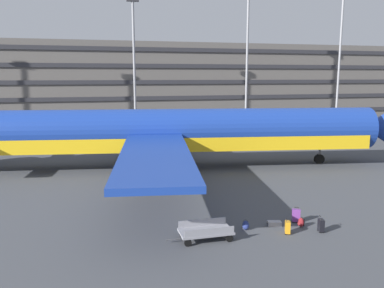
{
  "coord_description": "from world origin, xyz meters",
  "views": [
    {
      "loc": [
        -4.23,
        -32.86,
        7.94
      ],
      "look_at": [
        2.61,
        -5.5,
        3.0
      ],
      "focal_mm": 36.34,
      "sensor_mm": 36.0,
      "label": 1
    }
  ],
  "objects_px": {
    "backpack_navy": "(246,225)",
    "backpack_black": "(301,222)",
    "airliner": "(162,132)",
    "suitcase_small": "(321,225)",
    "suitcase_orange": "(288,227)",
    "baggage_cart": "(206,231)",
    "suitcase_red": "(296,215)",
    "suitcase_laid_flat": "(274,223)"
  },
  "relations": [
    {
      "from": "suitcase_orange",
      "to": "suitcase_small",
      "type": "relative_size",
      "value": 0.91
    },
    {
      "from": "airliner",
      "to": "backpack_navy",
      "type": "bearing_deg",
      "value": -82.96
    },
    {
      "from": "airliner",
      "to": "suitcase_orange",
      "type": "distance_m",
      "value": 16.66
    },
    {
      "from": "suitcase_orange",
      "to": "backpack_navy",
      "type": "bearing_deg",
      "value": 152.57
    },
    {
      "from": "suitcase_laid_flat",
      "to": "suitcase_red",
      "type": "bearing_deg",
      "value": 6.76
    },
    {
      "from": "suitcase_orange",
      "to": "baggage_cart",
      "type": "relative_size",
      "value": 0.24
    },
    {
      "from": "suitcase_laid_flat",
      "to": "suitcase_orange",
      "type": "distance_m",
      "value": 1.19
    },
    {
      "from": "backpack_navy",
      "to": "airliner",
      "type": "bearing_deg",
      "value": 97.04
    },
    {
      "from": "airliner",
      "to": "backpack_navy",
      "type": "xyz_separation_m",
      "value": [
        1.85,
        -15.02,
        -2.87
      ]
    },
    {
      "from": "suitcase_orange",
      "to": "baggage_cart",
      "type": "xyz_separation_m",
      "value": [
        -4.25,
        0.32,
        0.07
      ]
    },
    {
      "from": "baggage_cart",
      "to": "suitcase_small",
      "type": "bearing_deg",
      "value": -5.01
    },
    {
      "from": "suitcase_small",
      "to": "backpack_black",
      "type": "height_order",
      "value": "suitcase_small"
    },
    {
      "from": "suitcase_orange",
      "to": "suitcase_small",
      "type": "distance_m",
      "value": 1.8
    },
    {
      "from": "backpack_navy",
      "to": "baggage_cart",
      "type": "distance_m",
      "value": 2.46
    },
    {
      "from": "backpack_navy",
      "to": "backpack_black",
      "type": "relative_size",
      "value": 1.0
    },
    {
      "from": "backpack_black",
      "to": "baggage_cart",
      "type": "xyz_separation_m",
      "value": [
        -5.38,
        -0.34,
        0.18
      ]
    },
    {
      "from": "suitcase_small",
      "to": "backpack_black",
      "type": "relative_size",
      "value": 1.57
    },
    {
      "from": "airliner",
      "to": "suitcase_small",
      "type": "relative_size",
      "value": 49.35
    },
    {
      "from": "suitcase_red",
      "to": "backpack_navy",
      "type": "xyz_separation_m",
      "value": [
        -3.09,
        -0.34,
        -0.16
      ]
    },
    {
      "from": "suitcase_orange",
      "to": "backpack_black",
      "type": "distance_m",
      "value": 1.31
    },
    {
      "from": "suitcase_red",
      "to": "suitcase_orange",
      "type": "xyz_separation_m",
      "value": [
        -1.2,
        -1.32,
        -0.05
      ]
    },
    {
      "from": "suitcase_red",
      "to": "suitcase_orange",
      "type": "height_order",
      "value": "suitcase_red"
    },
    {
      "from": "airliner",
      "to": "backpack_black",
      "type": "relative_size",
      "value": 77.34
    },
    {
      "from": "suitcase_orange",
      "to": "baggage_cart",
      "type": "height_order",
      "value": "baggage_cart"
    },
    {
      "from": "baggage_cart",
      "to": "suitcase_orange",
      "type": "bearing_deg",
      "value": -4.35
    },
    {
      "from": "suitcase_small",
      "to": "backpack_navy",
      "type": "height_order",
      "value": "suitcase_small"
    },
    {
      "from": "suitcase_laid_flat",
      "to": "backpack_black",
      "type": "xyz_separation_m",
      "value": [
        1.29,
        -0.5,
        0.12
      ]
    },
    {
      "from": "backpack_navy",
      "to": "suitcase_red",
      "type": "bearing_deg",
      "value": 6.27
    },
    {
      "from": "suitcase_red",
      "to": "suitcase_small",
      "type": "bearing_deg",
      "value": -69.04
    },
    {
      "from": "airliner",
      "to": "suitcase_orange",
      "type": "xyz_separation_m",
      "value": [
        3.74,
        -16.0,
        -2.76
      ]
    },
    {
      "from": "suitcase_laid_flat",
      "to": "baggage_cart",
      "type": "xyz_separation_m",
      "value": [
        -4.09,
        -0.84,
        0.31
      ]
    },
    {
      "from": "suitcase_red",
      "to": "backpack_black",
      "type": "xyz_separation_m",
      "value": [
        -0.07,
        -0.66,
        -0.16
      ]
    },
    {
      "from": "airliner",
      "to": "backpack_black",
      "type": "height_order",
      "value": "airliner"
    },
    {
      "from": "suitcase_laid_flat",
      "to": "backpack_navy",
      "type": "relative_size",
      "value": 1.44
    },
    {
      "from": "suitcase_small",
      "to": "backpack_navy",
      "type": "bearing_deg",
      "value": 162.09
    },
    {
      "from": "suitcase_red",
      "to": "backpack_navy",
      "type": "height_order",
      "value": "suitcase_red"
    },
    {
      "from": "backpack_navy",
      "to": "backpack_black",
      "type": "distance_m",
      "value": 3.03
    },
    {
      "from": "suitcase_orange",
      "to": "backpack_navy",
      "type": "relative_size",
      "value": 1.42
    },
    {
      "from": "suitcase_orange",
      "to": "baggage_cart",
      "type": "distance_m",
      "value": 4.27
    },
    {
      "from": "suitcase_red",
      "to": "baggage_cart",
      "type": "height_order",
      "value": "suitcase_red"
    },
    {
      "from": "backpack_black",
      "to": "baggage_cart",
      "type": "relative_size",
      "value": 0.17
    },
    {
      "from": "backpack_navy",
      "to": "backpack_black",
      "type": "height_order",
      "value": "same"
    }
  ]
}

